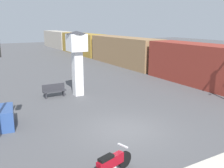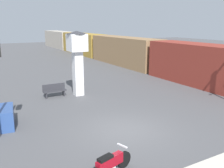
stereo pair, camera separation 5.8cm
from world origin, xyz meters
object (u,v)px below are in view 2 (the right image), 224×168
(motorcycle, at_px, (110,164))
(freight_train, at_px, (101,47))
(clock_tower, at_px, (77,53))
(bench, at_px, (54,90))

(motorcycle, height_order, freight_train, freight_train)
(motorcycle, distance_m, freight_train, 29.45)
(motorcycle, height_order, clock_tower, clock_tower)
(freight_train, bearing_deg, motorcycle, -116.32)
(freight_train, xyz_separation_m, bench, (-11.89, -16.21, -1.21))
(motorcycle, relative_size, bench, 1.27)
(clock_tower, bearing_deg, motorcycle, -106.02)
(motorcycle, distance_m, clock_tower, 10.50)
(freight_train, distance_m, bench, 20.14)
(clock_tower, distance_m, bench, 3.07)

